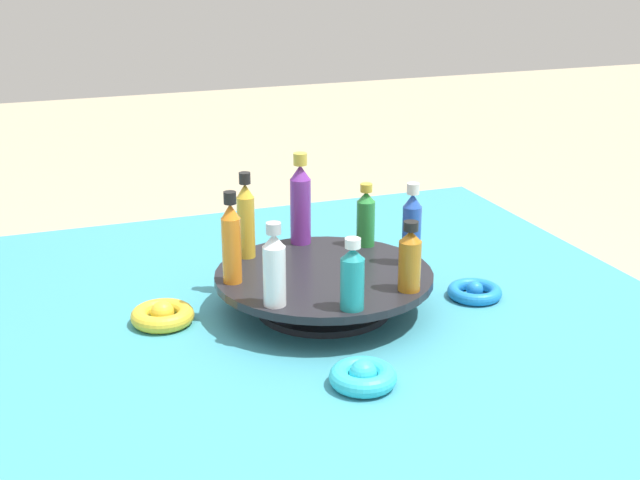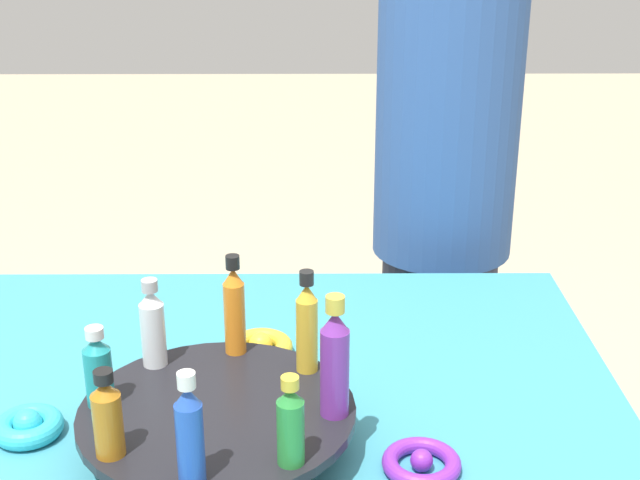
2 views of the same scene
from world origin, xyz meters
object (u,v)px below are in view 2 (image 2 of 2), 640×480
Objects in this scene: bottle_clear at (153,326)px; ribbon_bow_purple at (421,463)px; ribbon_bow_gold at (261,347)px; bottle_gold at (307,325)px; person_figure at (444,184)px; bottle_blue at (190,433)px; bottle_orange at (234,308)px; ribbon_bow_teal at (28,426)px; display_stand at (218,424)px; bottle_purple at (335,361)px; bottle_green at (291,424)px; bottle_teal at (98,369)px; bottle_amber at (107,417)px.

bottle_clear is 1.28× the size of ribbon_bow_purple.
bottle_clear is at bearing 46.50° from ribbon_bow_gold.
bottle_gold is 0.22m from ribbon_bow_purple.
bottle_gold is 0.08× the size of person_figure.
ribbon_bow_gold is (-0.05, -0.38, -0.11)m from bottle_blue.
bottle_orange is at bearing -162.14° from bottle_clear.
bottle_gold is 1.57× the size of ribbon_bow_teal.
bottle_blue reaches higher than ribbon_bow_gold.
display_stand is at bearing 130.36° from bottle_clear.
bottle_blue is at bearing 2.97° from person_figure.
bottle_clear is at bearing 17.86° from bottle_orange.
bottle_clear is 0.79× the size of bottle_purple.
ribbon_bow_teal is at bearing 22.00° from bottle_orange.
bottle_blue is 0.08× the size of person_figure.
bottle_green is 1.20× the size of ribbon_bow_teal.
bottle_gold is at bearing -162.14° from bottle_teal.
bottle_blue is 0.94× the size of bottle_gold.
bottle_green is (-0.18, 0.21, -0.01)m from bottle_clear.
ribbon_bow_gold and ribbon_bow_teal have the same top height.
person_figure is at bearing -113.04° from bottle_blue.
bottle_teal is 0.26m from bottle_green.
bottle_gold is at bearing -94.64° from bottle_green.
display_stand is 0.15m from bottle_teal.
ribbon_bow_gold is (0.10, -0.25, -0.12)m from bottle_purple.
bottle_green is (-0.20, 0.02, 0.00)m from bottle_amber.
bottle_clear is 1.17× the size of bottle_teal.
ribbon_bow_gold is at bearing -104.32° from bottle_orange.
bottle_amber is 0.80× the size of bottle_blue.
bottle_purple is 1.74× the size of ribbon_bow_teal.
ribbon_bow_teal is 0.48m from ribbon_bow_purple.
display_stand is 2.77× the size of bottle_clear.
bottle_green is at bearing 130.36° from bottle_clear.
bottle_green is at bearing 8.04° from person_figure.
bottle_amber is 0.36m from ribbon_bow_purple.
person_figure is (-0.37, -0.76, 0.05)m from display_stand.
bottle_orange reaches higher than display_stand.
bottle_blue is at bearing 40.36° from bottle_purple.
bottle_teal is at bearing -72.14° from bottle_amber.
bottle_purple is (-0.24, -0.08, 0.02)m from bottle_amber.
ribbon_bow_gold is at bearing -68.00° from bottle_purple.
ribbon_bow_gold reaches higher than ribbon_bow_purple.
bottle_gold reaches higher than ribbon_bow_teal.
ribbon_bow_gold is (-0.13, -0.13, -0.10)m from bottle_clear.
bottle_blue is 0.11m from bottle_green.
bottle_amber is (-0.03, 0.10, 0.00)m from bottle_teal.
bottle_clear is 0.26m from bottle_purple.
bottle_purple reaches higher than ribbon_bow_gold.
bottle_purple is (-0.15, -0.13, 0.01)m from bottle_blue.
bottle_gold is at bearing 4.43° from person_figure.
bottle_teal is 0.74× the size of bottle_gold.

